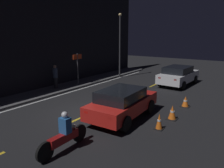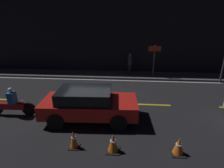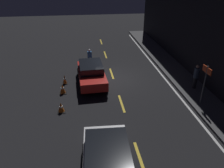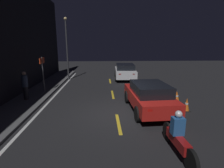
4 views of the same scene
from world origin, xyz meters
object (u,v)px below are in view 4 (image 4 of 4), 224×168
object	(u,v)px
traffic_cone_mid	(177,97)
sedan_white	(125,71)
shop_sign	(43,67)
taxi_red	(149,96)
street_lamp	(67,46)
motorcycle	(178,138)
traffic_cone_near	(187,105)
traffic_cone_far	(163,88)
pedestrian	(25,85)

from	to	relation	value
traffic_cone_mid	sedan_white	bearing A→B (deg)	16.55
sedan_white	shop_sign	bearing A→B (deg)	129.72
shop_sign	sedan_white	bearing A→B (deg)	-53.06
taxi_red	street_lamp	size ratio (longest dim) A/B	0.74
traffic_cone_mid	motorcycle	bearing A→B (deg)	157.42
traffic_cone_near	traffic_cone_far	xyz separation A→B (m)	(3.61, -0.02, -0.04)
taxi_red	traffic_cone_near	world-z (taller)	taxi_red
sedan_white	street_lamp	distance (m)	6.03
sedan_white	shop_sign	distance (m)	7.96
motorcycle	traffic_cone_far	distance (m)	7.43
taxi_red	motorcycle	distance (m)	3.70
traffic_cone_far	traffic_cone_near	bearing A→B (deg)	179.67
taxi_red	traffic_cone_near	size ratio (longest dim) A/B	6.15
street_lamp	motorcycle	bearing A→B (deg)	-155.26
traffic_cone_far	motorcycle	bearing A→B (deg)	164.29
motorcycle	traffic_cone_near	distance (m)	4.07
traffic_cone_near	pedestrian	bearing A→B (deg)	76.80
sedan_white	traffic_cone_near	bearing A→B (deg)	-163.64
taxi_red	traffic_cone_mid	size ratio (longest dim) A/B	6.24
pedestrian	traffic_cone_far	bearing A→B (deg)	-80.29
traffic_cone_near	street_lamp	world-z (taller)	street_lamp
sedan_white	traffic_cone_far	xyz separation A→B (m)	(-5.05, -2.11, -0.50)
motorcycle	taxi_red	bearing A→B (deg)	-2.42
sedan_white	traffic_cone_near	distance (m)	8.91
shop_sign	traffic_cone_near	bearing A→B (deg)	-114.97
traffic_cone_mid	traffic_cone_far	world-z (taller)	traffic_cone_mid
sedan_white	traffic_cone_mid	xyz separation A→B (m)	(-7.25, -2.16, -0.46)
traffic_cone_mid	traffic_cone_far	xyz separation A→B (m)	(2.21, 0.05, -0.04)
motorcycle	traffic_cone_far	size ratio (longest dim) A/B	3.78
motorcycle	traffic_cone_far	xyz separation A→B (m)	(7.15, -2.01, -0.28)
traffic_cone_near	traffic_cone_far	distance (m)	3.61
taxi_red	traffic_cone_mid	distance (m)	2.41
motorcycle	shop_sign	xyz separation A→B (m)	(7.45, 6.41, 1.23)
traffic_cone_far	street_lamp	distance (m)	9.60
pedestrian	shop_sign	bearing A→B (deg)	-14.78
taxi_red	shop_sign	distance (m)	7.54
taxi_red	motorcycle	xyz separation A→B (m)	(-3.70, 0.05, -0.22)
sedan_white	traffic_cone_mid	world-z (taller)	sedan_white
motorcycle	pedestrian	bearing A→B (deg)	49.14
sedan_white	traffic_cone_near	size ratio (longest dim) A/B	6.43
traffic_cone_near	shop_sign	bearing A→B (deg)	65.03
motorcycle	street_lamp	world-z (taller)	street_lamp
taxi_red	traffic_cone_far	size ratio (longest dim) A/B	7.00
street_lamp	taxi_red	bearing A→B (deg)	-146.28
street_lamp	traffic_cone_near	bearing A→B (deg)	-138.65
traffic_cone_near	shop_sign	size ratio (longest dim) A/B	0.29
shop_sign	pedestrian	bearing A→B (deg)	165.22
shop_sign	street_lamp	bearing A→B (deg)	-9.54
traffic_cone_far	street_lamp	xyz separation A→B (m)	(5.03, 7.62, 2.94)
sedan_white	street_lamp	bearing A→B (deg)	92.93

